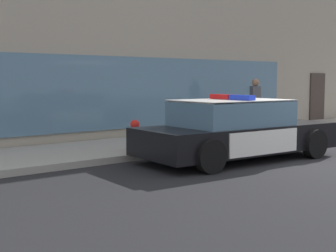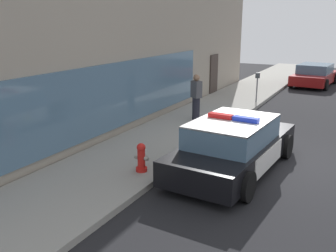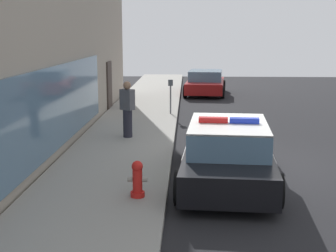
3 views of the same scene
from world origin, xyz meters
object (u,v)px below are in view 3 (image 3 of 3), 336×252
car_down_street (205,83)px  parking_meter (171,90)px  pedestrian_on_sidewalk (127,109)px  fire_hydrant (137,179)px  police_cruiser (228,153)px

car_down_street → parking_meter: bearing=172.1°
pedestrian_on_sidewalk → fire_hydrant: bearing=-138.5°
car_down_street → parking_meter: (-7.01, 1.62, 0.45)m
police_cruiser → car_down_street: (15.18, -0.04, -0.05)m
pedestrian_on_sidewalk → police_cruiser: bearing=-112.3°
police_cruiser → fire_hydrant: (-1.48, 1.87, -0.18)m
parking_meter → fire_hydrant: bearing=178.3°
fire_hydrant → car_down_street: (16.66, -1.91, 0.13)m
pedestrian_on_sidewalk → parking_meter: size_ratio=1.28×
police_cruiser → car_down_street: bearing=3.9°
fire_hydrant → parking_meter: (9.66, -0.29, 0.58)m
police_cruiser → fire_hydrant: 2.40m
police_cruiser → parking_meter: (8.17, 1.58, 0.40)m
police_cruiser → fire_hydrant: police_cruiser is taller
parking_meter → police_cruiser: bearing=-169.1°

